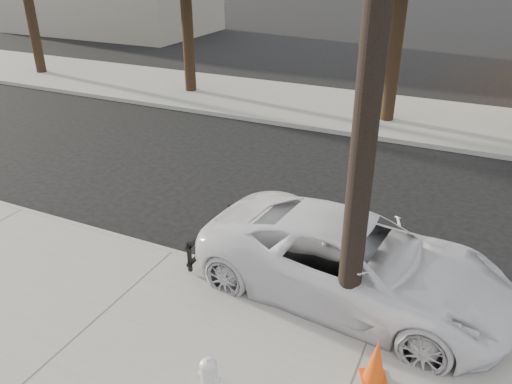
# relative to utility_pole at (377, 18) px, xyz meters

# --- Properties ---
(ground) EXTENTS (120.00, 120.00, 0.00)m
(ground) POSITION_rel_utility_pole_xyz_m (-3.60, 2.70, -4.70)
(ground) COLOR black
(ground) RESTS_ON ground
(near_sidewalk) EXTENTS (90.00, 4.40, 0.15)m
(near_sidewalk) POSITION_rel_utility_pole_xyz_m (-3.60, -1.60, -4.62)
(near_sidewalk) COLOR gray
(near_sidewalk) RESTS_ON ground
(far_sidewalk) EXTENTS (90.00, 5.00, 0.15)m
(far_sidewalk) POSITION_rel_utility_pole_xyz_m (-3.60, 11.20, -4.62)
(far_sidewalk) COLOR gray
(far_sidewalk) RESTS_ON ground
(curb_near) EXTENTS (90.00, 0.12, 0.16)m
(curb_near) POSITION_rel_utility_pole_xyz_m (-3.60, 0.60, -4.62)
(curb_near) COLOR #9E9B93
(curb_near) RESTS_ON ground
(utility_pole) EXTENTS (1.40, 0.34, 9.00)m
(utility_pole) POSITION_rel_utility_pole_xyz_m (0.00, 0.00, 0.00)
(utility_pole) COLOR black
(utility_pole) RESTS_ON near_sidewalk
(police_cruiser) EXTENTS (5.44, 2.93, 1.45)m
(police_cruiser) POSITION_rel_utility_pole_xyz_m (-0.17, 0.90, -3.97)
(police_cruiser) COLOR white
(police_cruiser) RESTS_ON ground
(fire_hydrant) EXTENTS (0.31, 0.29, 0.60)m
(fire_hydrant) POSITION_rel_utility_pole_xyz_m (-1.23, -2.07, -4.26)
(fire_hydrant) COLOR silver
(fire_hydrant) RESTS_ON near_sidewalk
(traffic_cone) EXTENTS (0.46, 0.46, 0.67)m
(traffic_cone) POSITION_rel_utility_pole_xyz_m (0.66, -0.89, -4.22)
(traffic_cone) COLOR #EA4B0C
(traffic_cone) RESTS_ON near_sidewalk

